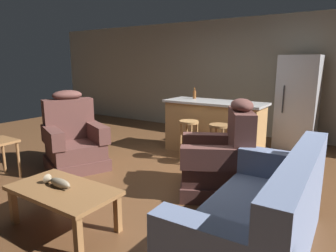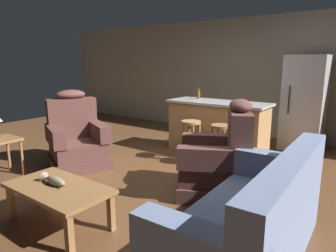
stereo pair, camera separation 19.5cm
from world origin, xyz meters
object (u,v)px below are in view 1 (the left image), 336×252
object	(u,v)px
kitchen_island	(214,127)
recliner_near_lamp	(74,141)
fish_figurine	(58,182)
bar_stool_left	(189,133)
coffee_table	(63,194)
recliner_near_island	(221,160)
couch	(262,221)
refrigerator	(298,103)
bottle_tall_green	(194,94)
bar_stool_right	(219,137)

from	to	relation	value
kitchen_island	recliner_near_lamp	bearing A→B (deg)	-128.07
fish_figurine	bar_stool_left	bearing A→B (deg)	89.03
coffee_table	recliner_near_island	bearing A→B (deg)	60.35
couch	recliner_near_island	bearing A→B (deg)	-53.35
recliner_near_lamp	refrigerator	bearing A→B (deg)	73.58
couch	refrigerator	bearing A→B (deg)	-84.44
couch	bar_stool_left	distance (m)	2.65
coffee_table	recliner_near_lamp	distance (m)	1.86
fish_figurine	kitchen_island	size ratio (longest dim) A/B	0.19
kitchen_island	bottle_tall_green	xyz separation A→B (m)	(-0.50, 0.15, 0.55)
fish_figurine	couch	bearing A→B (deg)	18.12
couch	fish_figurine	bearing A→B (deg)	16.55
recliner_near_lamp	recliner_near_island	xyz separation A→B (m)	(2.31, 0.40, 0.00)
bar_stool_left	bar_stool_right	world-z (taller)	same
couch	bar_stool_left	world-z (taller)	couch
fish_figurine	bar_stool_right	world-z (taller)	bar_stool_right
kitchen_island	bottle_tall_green	world-z (taller)	bottle_tall_green
bar_stool_left	coffee_table	bearing A→B (deg)	-89.31
couch	refrigerator	distance (m)	3.83
fish_figurine	recliner_near_lamp	xyz separation A→B (m)	(-1.29, 1.25, -0.04)
recliner_near_lamp	recliner_near_island	size ratio (longest dim) A/B	1.00
recliner_near_island	refrigerator	size ratio (longest dim) A/B	0.68
couch	bar_stool_left	bearing A→B (deg)	-48.59
bar_stool_left	couch	bearing A→B (deg)	-47.02
coffee_table	kitchen_island	distance (m)	3.18
recliner_near_lamp	bottle_tall_green	distance (m)	2.38
bar_stool_right	kitchen_island	bearing A→B (deg)	121.05
bar_stool_left	refrigerator	world-z (taller)	refrigerator
recliner_near_lamp	bar_stool_right	distance (m)	2.28
bar_stool_left	bottle_tall_green	bearing A→B (deg)	112.94
refrigerator	bottle_tall_green	distance (m)	1.97
bar_stool_right	refrigerator	distance (m)	2.03
kitchen_island	bottle_tall_green	size ratio (longest dim) A/B	8.43
bar_stool_right	bottle_tall_green	bearing A→B (deg)	138.24
bar_stool_left	refrigerator	xyz separation A→B (m)	(1.33, 1.83, 0.41)
recliner_near_island	kitchen_island	size ratio (longest dim) A/B	0.67
couch	recliner_near_island	xyz separation A→B (m)	(-0.83, 1.05, 0.08)
coffee_table	kitchen_island	xyz separation A→B (m)	(0.14, 3.17, 0.11)
coffee_table	fish_figurine	xyz separation A→B (m)	(-0.07, 0.00, 0.10)
bar_stool_left	fish_figurine	bearing A→B (deg)	-90.97
kitchen_island	bar_stool_left	bearing A→B (deg)	-104.80
coffee_table	kitchen_island	world-z (taller)	kitchen_island
bar_stool_left	bar_stool_right	size ratio (longest dim) A/B	1.00
recliner_near_island	couch	bearing A→B (deg)	100.10
fish_figurine	bar_stool_right	size ratio (longest dim) A/B	0.50
bottle_tall_green	refrigerator	bearing A→B (deg)	32.19
fish_figurine	bar_stool_left	distance (m)	2.54
refrigerator	recliner_near_island	bearing A→B (deg)	-97.50
refrigerator	fish_figurine	bearing A→B (deg)	-107.47
coffee_table	recliner_near_lamp	world-z (taller)	recliner_near_lamp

